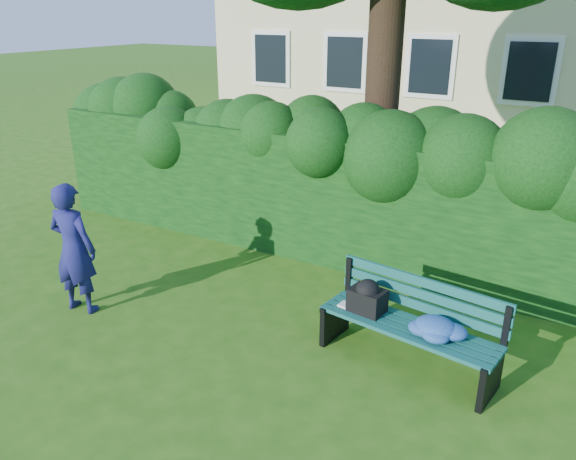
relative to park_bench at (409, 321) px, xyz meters
The scene contains 4 objects.
ground 1.79m from the park_bench, behind, with size 80.00×80.00×0.00m, color #265610.
hedge 2.78m from the park_bench, 128.63° to the left, with size 10.00×1.00×1.80m.
park_bench is the anchor object (origin of this frame).
man_reading 3.89m from the park_bench, 166.88° to the right, with size 0.58×0.38×1.59m, color navy.
Camera 1 is at (3.10, -4.76, 3.41)m, focal length 35.00 mm.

